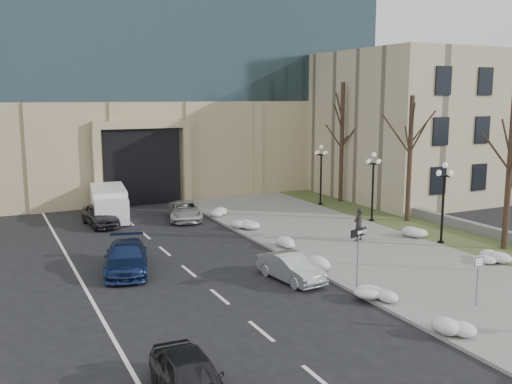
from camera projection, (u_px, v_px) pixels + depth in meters
sidewalk at (357, 247)px, 32.15m from camera, size 9.00×40.00×0.12m
curb at (287, 256)px, 30.21m from camera, size 0.30×40.00×0.14m
grass_strip at (444, 235)px, 34.94m from camera, size 4.00×40.00×0.10m
stone_wall at (445, 221)px, 37.52m from camera, size 0.50×30.00×0.70m
classical_building at (436, 123)px, 51.51m from camera, size 22.00×18.12×12.00m
car_a at (190, 378)px, 15.89m from camera, size 1.74×4.11×1.39m
car_b at (291, 267)px, 26.33m from camera, size 1.87×4.01×1.27m
car_c at (126, 258)px, 27.64m from camera, size 3.17×5.29×1.43m
car_d at (185, 211)px, 39.29m from camera, size 3.23×5.01×1.28m
car_e at (100, 215)px, 37.47m from camera, size 2.05×4.34×1.44m
pedestrian at (359, 224)px, 33.15m from camera, size 0.81×0.65×1.92m
box_truck at (109, 204)px, 39.90m from camera, size 3.11×6.79×2.08m
one_way_sign at (361, 239)px, 24.61m from camera, size 1.07×0.42×2.85m
keep_sign at (478, 270)px, 22.65m from camera, size 0.47×0.12×2.21m
snow_clump_b at (453, 328)px, 20.28m from camera, size 1.10×1.60×0.36m
snow_clump_c at (379, 295)px, 23.62m from camera, size 1.10×1.60×0.36m
snow_clump_d at (320, 266)px, 27.75m from camera, size 1.10×1.60×0.36m
snow_clump_e at (280, 243)px, 31.98m from camera, size 1.10×1.60×0.36m
snow_clump_f at (243, 226)px, 36.29m from camera, size 1.10×1.60×0.36m
snow_clump_g at (220, 214)px, 40.01m from camera, size 1.10×1.60×0.36m
snow_clump_i at (487, 257)px, 29.18m from camera, size 1.10×1.60×0.36m
snow_clump_j at (410, 233)px, 34.42m from camera, size 1.10×1.60×0.36m
lamppost_b at (444, 192)px, 32.37m from camera, size 1.18×1.18×4.76m
lamppost_c at (373, 177)px, 38.14m from camera, size 1.18×1.18×4.76m
lamppost_d at (321, 167)px, 43.91m from camera, size 1.18×1.18×4.76m
tree_near at (511, 146)px, 30.64m from camera, size 3.20×3.20×9.00m
tree_mid at (411, 141)px, 37.79m from camera, size 3.20×3.20×8.50m
tree_far at (342, 126)px, 44.79m from camera, size 3.20×3.20×9.50m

